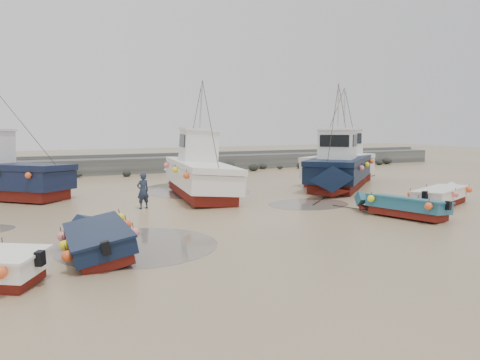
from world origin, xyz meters
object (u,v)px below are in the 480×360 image
object	(u,v)px
dinghy_2	(399,203)
cabin_boat_1	(197,172)
dinghy_3	(444,193)
cabin_boat_3	(343,162)
dinghy_1	(99,235)
person	(143,209)
cabin_boat_2	(338,167)

from	to	relation	value
dinghy_2	cabin_boat_1	bearing A→B (deg)	104.41
dinghy_3	cabin_boat_3	size ratio (longest dim) A/B	0.68
cabin_boat_1	dinghy_1	bearing A→B (deg)	-117.27
dinghy_3	cabin_boat_3	world-z (taller)	cabin_boat_3
dinghy_1	dinghy_2	world-z (taller)	same
cabin_boat_1	cabin_boat_3	world-z (taller)	same
dinghy_2	cabin_boat_1	xyz separation A→B (m)	(-5.88, 9.04, 0.76)
dinghy_1	person	bearing A→B (deg)	67.84
person	cabin_boat_2	bearing A→B (deg)	171.86
dinghy_2	cabin_boat_3	size ratio (longest dim) A/B	0.63
cabin_boat_1	cabin_boat_2	size ratio (longest dim) A/B	1.21
cabin_boat_2	person	bearing A→B (deg)	55.18
cabin_boat_2	person	xyz separation A→B (m)	(-12.26, -1.91, -1.31)
dinghy_3	cabin_boat_2	distance (m)	6.90
cabin_boat_1	person	size ratio (longest dim) A/B	6.55
dinghy_1	cabin_boat_3	xyz separation A→B (m)	(17.00, 10.79, 0.84)
dinghy_2	dinghy_3	bearing A→B (deg)	0.35
dinghy_3	person	world-z (taller)	dinghy_3
cabin_boat_3	person	world-z (taller)	cabin_boat_3
dinghy_2	cabin_boat_2	bearing A→B (deg)	52.43
cabin_boat_3	cabin_boat_2	bearing A→B (deg)	-69.96
dinghy_1	cabin_boat_1	xyz separation A→B (m)	(6.43, 9.61, 0.77)
cabin_boat_2	dinghy_3	bearing A→B (deg)	147.29
dinghy_2	person	size ratio (longest dim) A/B	3.22
person	dinghy_3	bearing A→B (deg)	143.43
dinghy_2	cabin_boat_2	distance (m)	8.64
dinghy_3	cabin_boat_1	xyz separation A→B (m)	(-9.98, 7.63, 0.77)
cabin_boat_3	person	xyz separation A→B (m)	(-14.16, -3.99, -1.38)
cabin_boat_1	person	xyz separation A→B (m)	(-3.59, -2.81, -1.32)
cabin_boat_3	dinghy_2	bearing A→B (deg)	-52.23
dinghy_1	dinghy_3	size ratio (longest dim) A/B	1.05
dinghy_1	cabin_boat_1	world-z (taller)	cabin_boat_1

